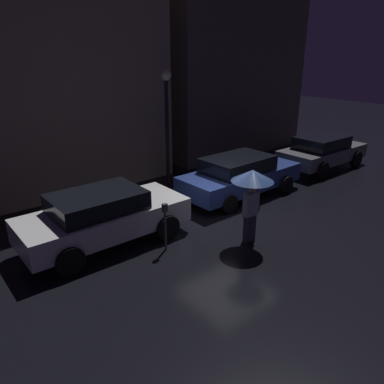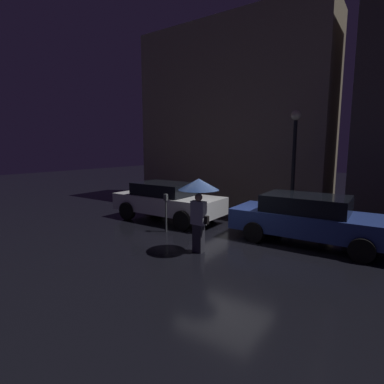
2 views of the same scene
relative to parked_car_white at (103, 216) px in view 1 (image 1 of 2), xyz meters
The scene contains 9 objects.
ground_plane 3.71m from the parked_car_white, 20.91° to the right, with size 60.00×60.00×0.00m, color black.
building_facade_left 6.38m from the parked_car_white, 88.79° to the left, with size 9.80×3.00×8.94m.
building_facade_right 11.72m from the parked_car_white, 28.24° to the left, with size 7.72×3.00×9.63m.
parked_car_white is the anchor object (origin of this frame).
parked_car_blue 5.39m from the parked_car_white, ahead, with size 4.70×2.01×1.45m.
parked_car_grey 10.59m from the parked_car_white, ahead, with size 4.30×2.01×1.44m.
pedestrian_with_umbrella 4.01m from the parked_car_white, 37.99° to the right, with size 1.11×1.11×2.05m.
parking_meter 1.71m from the parked_car_white, 52.10° to the right, with size 0.12×0.10×1.31m.
street_lamp_near 5.35m from the parked_car_white, 33.85° to the left, with size 0.39×0.39×4.28m.
Camera 1 is at (-7.28, -7.19, 4.93)m, focal length 35.00 mm.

